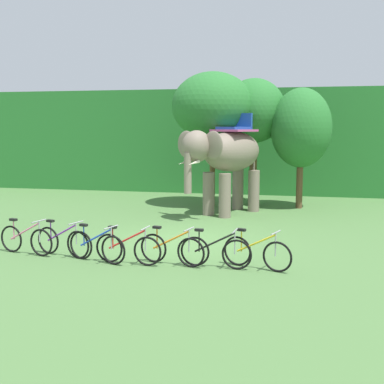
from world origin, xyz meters
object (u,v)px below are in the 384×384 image
Objects in this scene: bike_black at (215,252)px; bike_blue at (97,246)px; bike_pink at (26,240)px; tree_left at (213,106)px; elephant at (226,156)px; bike_yellow at (257,252)px; tree_center_right at (254,112)px; tree_center_left at (301,128)px; bike_purple at (63,241)px; bike_orange at (172,249)px; bike_red at (128,248)px.

bike_blue is at bearing -177.98° from bike_black.
bike_pink is at bearing 177.69° from bike_black.
tree_left is 9.65m from bike_black.
bike_yellow is (1.68, -6.92, -1.82)m from elephant.
elephant is 2.37× the size of bike_black.
tree_center_right is 1.29× the size of elephant.
tree_center_left is at bearing 51.83° from bike_pink.
bike_purple is 1.02× the size of bike_yellow.
tree_center_left is 1.18× the size of elephant.
bike_orange is (2.90, -0.19, 0.00)m from bike_purple.
bike_yellow is (2.50, -8.65, -3.70)m from tree_left.
bike_black is at bearing -1.49° from bike_orange.
tree_center_left is at bearing -14.71° from tree_center_right.
tree_center_left is 11.57m from bike_pink.
tree_center_left is (1.91, -0.50, -0.68)m from tree_center_right.
tree_center_left is 10.98m from bike_purple.
bike_black is at bearing 2.02° from bike_blue.
bike_purple is at bearing -115.26° from elephant.
elephant is 7.76m from bike_purple.
tree_center_right is 2.09m from tree_center_left.
bike_pink is 1.02m from bike_purple.
bike_black is (2.09, 0.13, 0.00)m from bike_red.
bike_yellow is (3.04, 0.25, 0.00)m from bike_red.
bike_red and bike_orange have the same top height.
bike_yellow is at bearing -73.87° from tree_left.
bike_blue is at bearing -118.06° from tree_center_left.
tree_left reaches higher than bike_purple.
tree_left reaches higher than bike_blue.
bike_orange is 0.98× the size of bike_black.
tree_left is 9.71m from bike_blue.
bike_blue and bike_yellow have the same top height.
bike_pink is (-4.24, -6.84, -1.82)m from elephant.
elephant reaches higher than bike_blue.
elephant is at bearing 87.38° from bike_orange.
tree_left is at bearing 74.34° from bike_purple.
bike_red is at bearing -171.34° from bike_orange.
bike_red is at bearing -1.98° from bike_blue.
tree_center_right is at bearing 25.16° from tree_left.
bike_pink is 5.92m from bike_yellow.
bike_black is 0.95m from bike_yellow.
tree_left reaches higher than bike_yellow.
tree_center_right is 10.15m from bike_black.
bike_orange and bike_yellow have the same top height.
bike_purple is 2.90m from bike_orange.
tree_center_right is at bearing 95.45° from bike_yellow.
bike_blue is 1.01× the size of bike_yellow.
tree_left is at bearing 86.55° from bike_red.
bike_blue is 0.97× the size of bike_red.
bike_pink is 0.98× the size of bike_black.
tree_center_left is 2.90× the size of bike_purple.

